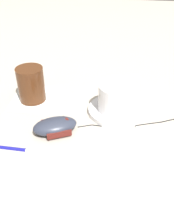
# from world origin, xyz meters

# --- Properties ---
(ground_plane) EXTENTS (3.00, 3.00, 0.00)m
(ground_plane) POSITION_xyz_m (0.00, 0.00, 0.00)
(ground_plane) COLOR #B2A899
(saucer) EXTENTS (0.15, 0.15, 0.01)m
(saucer) POSITION_xyz_m (0.12, 0.06, 0.01)
(saucer) COLOR white
(saucer) RESTS_ON ground
(coffee_cup) EXTENTS (0.10, 0.11, 0.07)m
(coffee_cup) POSITION_xyz_m (0.12, 0.05, 0.05)
(coffee_cup) COLOR white
(coffee_cup) RESTS_ON saucer
(computer_mouse) EXTENTS (0.12, 0.10, 0.03)m
(computer_mouse) POSITION_xyz_m (-0.02, -0.04, 0.02)
(computer_mouse) COLOR #2D3342
(computer_mouse) RESTS_ON ground
(mouse_cable) EXTENTS (0.25, 0.07, 0.00)m
(mouse_cable) POSITION_xyz_m (0.16, 0.01, 0.00)
(mouse_cable) COLOR black
(mouse_cable) RESTS_ON ground
(napkin_under_glass) EXTENTS (0.15, 0.15, 0.00)m
(napkin_under_glass) POSITION_xyz_m (-0.11, 0.09, 0.00)
(napkin_under_glass) COLOR silver
(napkin_under_glass) RESTS_ON ground
(drinking_glass) EXTENTS (0.07, 0.07, 0.10)m
(drinking_glass) POSITION_xyz_m (-0.11, 0.09, 0.05)
(drinking_glass) COLOR #4C2814
(drinking_glass) RESTS_ON napkin_under_glass
(pen) EXTENTS (0.14, 0.01, 0.01)m
(pen) POSITION_xyz_m (-0.13, -0.12, 0.00)
(pen) COLOR navy
(pen) RESTS_ON ground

